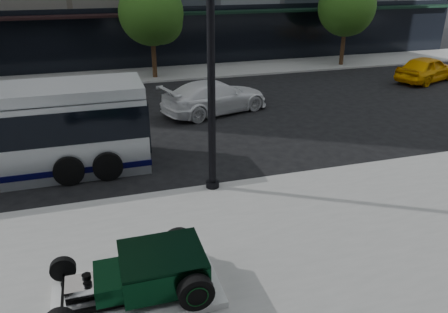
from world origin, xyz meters
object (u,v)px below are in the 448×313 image
object	(u,v)px
hot_rod	(152,270)
yellow_taxi	(427,69)
lamppost	(211,78)
white_sedan	(215,97)

from	to	relation	value
hot_rod	yellow_taxi	distance (m)	23.24
hot_rod	lamppost	size ratio (longest dim) A/B	0.43
yellow_taxi	lamppost	bearing A→B (deg)	101.72
hot_rod	lamppost	xyz separation A→B (m)	(2.46, 4.25, 2.85)
lamppost	yellow_taxi	xyz separation A→B (m)	(16.07, 9.77, -2.78)
white_sedan	hot_rod	bearing A→B (deg)	141.62
white_sedan	yellow_taxi	size ratio (longest dim) A/B	1.16
lamppost	white_sedan	bearing A→B (deg)	73.55
hot_rod	lamppost	world-z (taller)	lamppost
hot_rod	white_sedan	world-z (taller)	white_sedan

